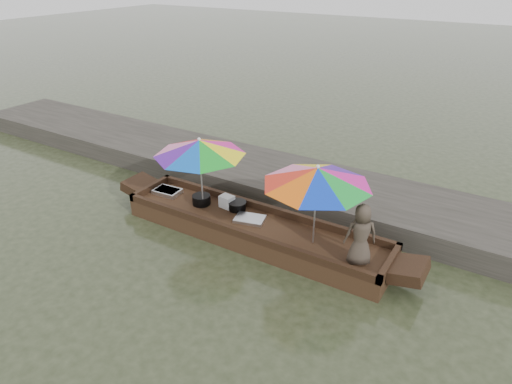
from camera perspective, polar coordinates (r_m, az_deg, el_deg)
The scene contains 11 objects.
water at distance 9.21m, azimuth -0.33°, elevation -5.79°, with size 80.00×80.00×0.00m, color #29311B.
dock at distance 10.78m, azimuth 5.86°, elevation 0.76°, with size 22.00×2.20×0.50m, color #2D2B26.
boat_hull at distance 9.12m, azimuth -0.33°, elevation -4.87°, with size 5.53×1.20×0.35m, color black.
cooking_pot at distance 9.75m, azimuth -6.84°, elevation -0.96°, with size 0.38×0.38×0.20m, color black.
tray_crayfish at distance 10.34m, azimuth -11.03°, elevation 0.07°, with size 0.59×0.41×0.09m, color silver.
tray_scallop at distance 9.11m, azimuth -0.79°, elevation -3.39°, with size 0.59×0.41×0.06m, color silver.
charcoal_grill at distance 9.48m, azimuth -2.35°, elevation -1.76°, with size 0.35×0.35×0.17m, color black.
supply_bag at distance 9.56m, azimuth -3.66°, elevation -1.20°, with size 0.28×0.22×0.26m, color silver.
vendor at distance 7.82m, azimuth 12.97°, elevation -5.22°, with size 0.55×0.36×1.12m, color #41362C.
umbrella_bow at distance 9.31m, azimuth -6.87°, elevation 2.27°, with size 1.85×1.85×1.55m, color yellow, non-canonical shape.
umbrella_stern at distance 8.12m, azimuth 7.42°, elevation -1.65°, with size 1.94×1.94×1.55m, color #E51496, non-canonical shape.
Camera 1 is at (4.10, -6.57, 4.99)m, focal length 32.00 mm.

